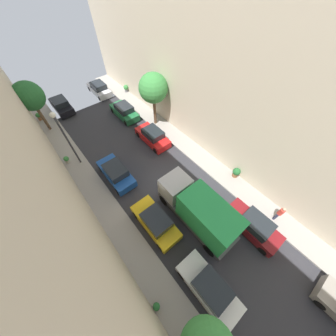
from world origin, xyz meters
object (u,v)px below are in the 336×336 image
Objects in this scene: parked_car_right_3 at (124,111)px; street_tree_1 at (153,88)px; parked_car_left_3 at (61,105)px; parked_car_right_2 at (153,136)px; delivery_truck at (199,210)px; potted_plant_1 at (126,88)px; parked_car_left_0 at (209,288)px; potted_plant_3 at (236,172)px; pedestrian at (280,213)px; potted_plant_5 at (39,116)px; street_tree_0 at (29,96)px; potted_plant_4 at (67,159)px; parked_car_right_4 at (99,89)px; parked_car_right_1 at (253,225)px; potted_plant_0 at (157,307)px; parked_car_left_2 at (116,173)px; parked_car_left_1 at (156,222)px; lamp_post at (63,133)px.

street_tree_1 is at bearing -60.35° from parked_car_right_3.
parked_car_right_2 is (5.40, -11.83, 0.00)m from parked_car_left_3.
delivery_truck is at bearing -112.28° from street_tree_1.
parked_car_left_3 is at bearing 169.54° from potted_plant_1.
parked_car_left_0 is 1.00× the size of parked_car_left_3.
potted_plant_3 is at bearing -90.07° from potted_plant_1.
parked_car_left_3 is 2.44× the size of pedestrian.
parked_car_right_3 is 10.06m from potted_plant_5.
street_tree_0 is 7.17m from potted_plant_4.
parked_car_right_3 is 0.73× the size of street_tree_1.
delivery_truck is (-2.70, -15.01, 1.07)m from parked_car_right_3.
potted_plant_5 is at bearing 174.07° from potted_plant_1.
parked_car_right_4 is at bearing 145.98° from potted_plant_1.
potted_plant_3 is 1.11× the size of potted_plant_5.
parked_car_right_1 is (5.40, 0.59, 0.00)m from parked_car_left_0.
parked_car_left_0 is at bearing -126.10° from delivery_truck.
potted_plant_3 is 22.99m from potted_plant_5.
potted_plant_0 is (-8.44, -23.98, -0.12)m from parked_car_right_4.
parked_car_right_1 is at bearing -70.89° from potted_plant_5.
parked_car_right_4 is 10.96m from street_tree_1.
pedestrian is 0.30× the size of street_tree_1.
potted_plant_4 is at bearing 176.23° from street_tree_1.
delivery_truck reaches higher than parked_car_right_2.
parked_car_left_3 reaches higher than potted_plant_5.
street_tree_1 reaches higher than street_tree_0.
parked_car_right_1 is at bearing -5.08° from potted_plant_0.
street_tree_0 is at bearing 88.65° from potted_plant_0.
parked_car_right_1 is at bearing -97.60° from potted_plant_1.
parked_car_left_2 is 13.48m from potted_plant_5.
parked_car_left_1 is at bearing -74.84° from potted_plant_4.
parked_car_left_1 is 4.47× the size of potted_plant_1.
lamp_post reaches higher than potted_plant_5.
potted_plant_5 is (-11.27, 20.04, -0.04)m from potted_plant_3.
parked_car_right_4 is 12.54m from potted_plant_4.
parked_car_right_4 is 25.42m from potted_plant_0.
parked_car_right_4 is 21.12m from potted_plant_3.
parked_car_left_2 is at bearing -76.67° from street_tree_0.
lamp_post is at bearing -101.06° from parked_car_left_3.
potted_plant_3 is (11.44, 3.07, 0.09)m from potted_plant_0.
delivery_truck reaches higher than parked_car_left_0.
parked_car_right_4 is at bearing 70.61° from potted_plant_0.
parked_car_right_3 is at bearing 73.90° from parked_car_left_0.
potted_plant_1 is 0.94× the size of potted_plant_3.
potted_plant_1 is (5.73, 19.57, -1.12)m from delivery_truck.
parked_car_left_1 is at bearing 53.12° from potted_plant_0.
potted_plant_4 is (-2.84, -8.96, -0.17)m from parked_car_left_3.
parked_car_left_1 is at bearing 90.00° from parked_car_left_0.
parked_car_left_3 is at bearing 78.94° from lamp_post.
delivery_truck reaches higher than potted_plant_4.
parked_car_right_2 is at bearing -54.18° from potted_plant_5.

